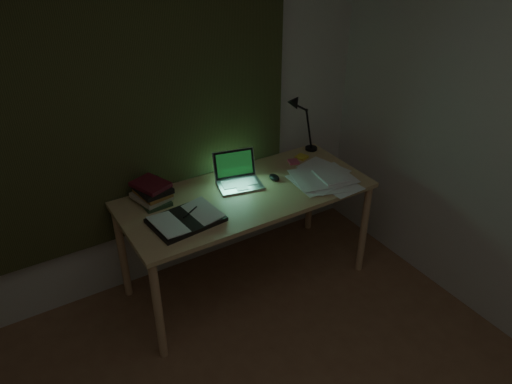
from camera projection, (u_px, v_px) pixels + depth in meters
wall_back at (127, 118)px, 3.07m from camera, size 3.50×0.00×2.50m
curtain at (124, 89)px, 2.94m from camera, size 2.20×0.06×2.00m
desk at (247, 239)px, 3.46m from camera, size 1.66×0.72×0.76m
laptop at (240, 173)px, 3.28m from camera, size 0.35×0.38×0.21m
open_textbook at (186, 219)px, 2.97m from camera, size 0.44×0.33×0.04m
book_stack at (152, 192)px, 3.13m from camera, size 0.23×0.25×0.15m
loose_papers at (322, 178)px, 3.41m from camera, size 0.46×0.47×0.02m
mouse at (274, 177)px, 3.40m from camera, size 0.06×0.09×0.03m
sticky_yellow at (302, 157)px, 3.69m from camera, size 0.10×0.10×0.02m
sticky_pink at (293, 162)px, 3.62m from camera, size 0.09×0.09×0.02m
desk_lamp at (313, 120)px, 3.68m from camera, size 0.35×0.28×0.49m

